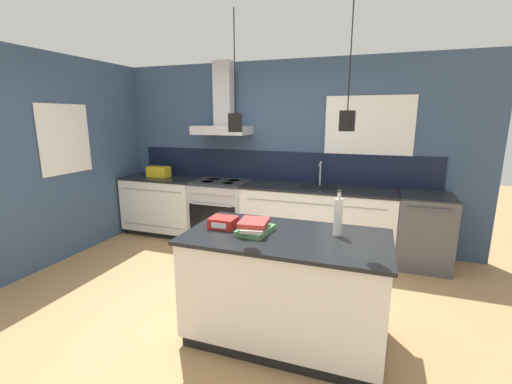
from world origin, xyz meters
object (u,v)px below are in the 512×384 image
Objects in this scene: book_stack at (255,227)px; yellow_toolbox at (159,172)px; dishwasher at (423,231)px; bottle_on_island at (338,216)px; red_supply_box at (223,223)px; oven_range at (221,211)px.

yellow_toolbox is at bearing 139.27° from book_stack.
bottle_on_island is (-0.86, -1.81, 0.61)m from dishwasher.
bottle_on_island is 0.67m from book_stack.
book_stack reaches higher than red_supply_box.
red_supply_box is (0.94, -1.94, 0.50)m from oven_range.
book_stack is at bearing -7.85° from red_supply_box.
dishwasher is 2.70m from red_supply_box.
yellow_toolbox reaches higher than red_supply_box.
oven_range is 2.22m from red_supply_box.
book_stack is (1.24, -1.98, 0.51)m from oven_range.
red_supply_box is (-1.80, -1.95, 0.50)m from dishwasher.
dishwasher is at bearing 0.09° from oven_range.
book_stack is 1.61× the size of red_supply_box.
book_stack is (-1.50, -1.99, 0.51)m from dishwasher.
red_supply_box is at bearing 172.15° from book_stack.
dishwasher is at bearing -0.00° from yellow_toolbox.
oven_range is at bearing -0.23° from yellow_toolbox.
oven_range is at bearing -179.91° from dishwasher.
red_supply_box is at bearing -44.09° from yellow_toolbox.
oven_range is at bearing 122.03° from book_stack.
book_stack reaches higher than oven_range.
yellow_toolbox is (-2.31, 1.99, 0.03)m from book_stack.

